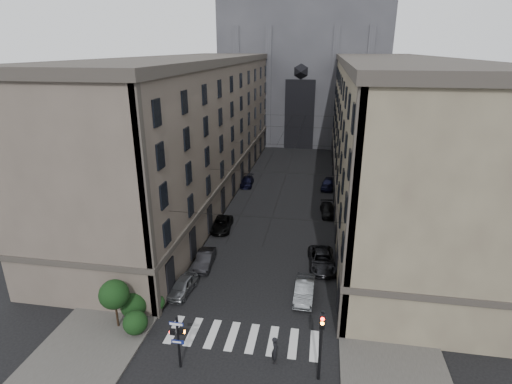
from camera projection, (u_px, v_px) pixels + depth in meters
The scene contains 19 objects.
sidewalk_left at pixel (215, 189), 59.65m from camera, with size 7.00×80.00×0.15m, color #383533.
sidewalk_right at pixel (359, 197), 56.34m from camera, with size 7.00×80.00×0.15m, color #383533.
zebra_crossing at pixel (242, 337), 29.31m from camera, with size 11.00×3.20×0.01m, color beige.
building_left at pixel (193, 127), 56.94m from camera, with size 13.60×60.60×18.85m.
building_right at pixel (388, 133), 52.71m from camera, with size 13.60×60.60×18.85m.
gothic_tower at pixel (305, 58), 88.02m from camera, with size 35.00×23.00×58.00m.
pedestrian_signal_left at pixel (178, 338), 25.83m from camera, with size 1.02×0.38×4.00m.
traffic_light_right at pixel (321, 338), 24.45m from camera, with size 0.34×0.50×5.20m.
shrub_cluster at pixel (129, 304), 30.07m from camera, with size 3.90×4.40×3.90m.
tram_wires at pixel (286, 145), 55.20m from camera, with size 14.00×60.00×0.43m.
car_left_near at pixel (183, 286), 34.40m from camera, with size 1.62×4.02×1.37m, color slate.
car_left_midnear at pixel (205, 259), 38.63m from camera, with size 1.48×4.23×1.39m, color black.
car_left_midfar at pixel (222, 224), 46.43m from camera, with size 2.18×4.72×1.31m, color black.
car_left_far at pixel (247, 181), 61.21m from camera, with size 1.79×4.40×1.28m, color black.
car_right_near at pixel (304, 290), 33.73m from camera, with size 1.58×4.52×1.49m, color slate.
car_right_midnear at pixel (322, 260), 38.45m from camera, with size 2.47×5.35×1.49m, color black.
car_right_midfar at pixel (328, 210), 50.43m from camera, with size 1.82×4.47×1.30m, color black.
car_right_far at pixel (328, 184), 59.86m from camera, with size 1.84×4.58×1.56m, color black.
pedestrian at pixel (275, 350), 26.70m from camera, with size 0.72×0.47×1.98m, color black.
Camera 1 is at (5.00, -18.37, 20.08)m, focal length 28.00 mm.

